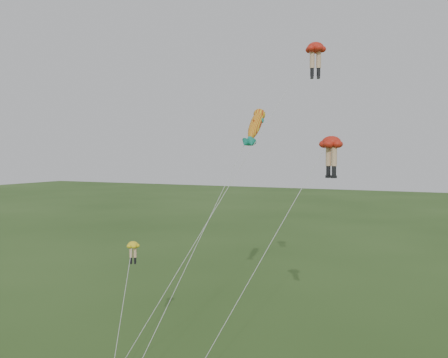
% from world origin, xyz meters
% --- Properties ---
extents(legs_kite_red_high, '(9.10, 12.17, 19.76)m').
position_xyz_m(legs_kite_red_high, '(5.73, 10.40, 18.87)').
color(legs_kite_red_high, red).
rests_on(legs_kite_red_high, ground).
extents(legs_kite_red_mid, '(6.75, 8.00, 13.40)m').
position_xyz_m(legs_kite_red_mid, '(8.06, 5.67, 12.65)').
color(legs_kite_red_mid, red).
rests_on(legs_kite_red_mid, ground).
extents(legs_kite_yellow, '(1.79, 4.42, 7.30)m').
position_xyz_m(legs_kite_yellow, '(-2.37, 1.42, 6.47)').
color(legs_kite_yellow, yellow).
rests_on(legs_kite_yellow, ground).
extents(fish_kite, '(2.55, 14.43, 15.92)m').
position_xyz_m(fish_kite, '(1.64, 10.57, 14.41)').
color(fish_kite, yellow).
rests_on(fish_kite, ground).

